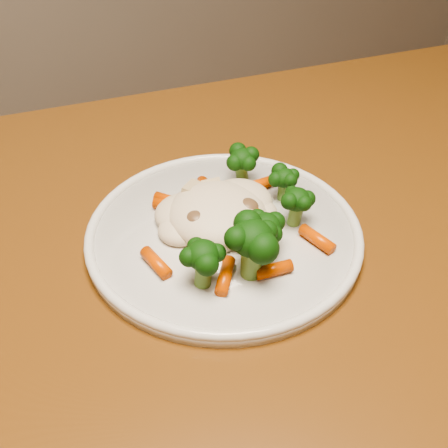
# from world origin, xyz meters

# --- Properties ---
(dining_table) EXTENTS (1.35, 1.00, 0.75)m
(dining_table) POSITION_xyz_m (-0.25, 0.19, 0.66)
(dining_table) COLOR brown
(dining_table) RESTS_ON ground
(plate) EXTENTS (0.27, 0.27, 0.01)m
(plate) POSITION_xyz_m (-0.22, 0.26, 0.76)
(plate) COLOR white
(plate) RESTS_ON dining_table
(meal) EXTENTS (0.19, 0.18, 0.05)m
(meal) POSITION_xyz_m (-0.21, 0.25, 0.78)
(meal) COLOR beige
(meal) RESTS_ON plate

